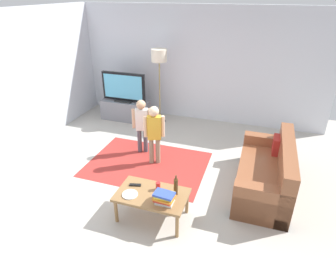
{
  "coord_description": "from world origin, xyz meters",
  "views": [
    {
      "loc": [
        1.46,
        -3.76,
        2.99
      ],
      "look_at": [
        0.0,
        0.6,
        0.65
      ],
      "focal_mm": 30.75,
      "sensor_mm": 36.0,
      "label": 1
    }
  ],
  "objects_px": {
    "book_stack": "(164,197)",
    "bottle": "(176,186)",
    "couch": "(269,175)",
    "floor_lamp": "(159,60)",
    "child_near_tv": "(142,122)",
    "child_center": "(154,130)",
    "soda_can": "(158,186)",
    "tv_stand": "(126,110)",
    "tv_remote": "(135,185)",
    "coffee_table": "(152,197)",
    "plate": "(130,194)",
    "tv": "(124,87)"
  },
  "relations": [
    {
      "from": "tv",
      "to": "plate",
      "type": "height_order",
      "value": "tv"
    },
    {
      "from": "floor_lamp",
      "to": "soda_can",
      "type": "height_order",
      "value": "floor_lamp"
    },
    {
      "from": "child_center",
      "to": "plate",
      "type": "distance_m",
      "value": 1.55
    },
    {
      "from": "book_stack",
      "to": "bottle",
      "type": "relative_size",
      "value": 0.9
    },
    {
      "from": "tv_stand",
      "to": "tv_remote",
      "type": "relative_size",
      "value": 7.06
    },
    {
      "from": "couch",
      "to": "tv_remote",
      "type": "distance_m",
      "value": 2.17
    },
    {
      "from": "tv_remote",
      "to": "floor_lamp",
      "type": "bearing_deg",
      "value": 88.94
    },
    {
      "from": "coffee_table",
      "to": "tv_remote",
      "type": "relative_size",
      "value": 5.88
    },
    {
      "from": "floor_lamp",
      "to": "soda_can",
      "type": "distance_m",
      "value": 3.47
    },
    {
      "from": "couch",
      "to": "floor_lamp",
      "type": "xyz_separation_m",
      "value": [
        -2.62,
        2.03,
        1.25
      ]
    },
    {
      "from": "couch",
      "to": "floor_lamp",
      "type": "relative_size",
      "value": 1.01
    },
    {
      "from": "book_stack",
      "to": "tv_remote",
      "type": "distance_m",
      "value": 0.57
    },
    {
      "from": "couch",
      "to": "book_stack",
      "type": "xyz_separation_m",
      "value": [
        -1.34,
        -1.33,
        0.22
      ]
    },
    {
      "from": "tv",
      "to": "soda_can",
      "type": "height_order",
      "value": "tv"
    },
    {
      "from": "tv",
      "to": "floor_lamp",
      "type": "bearing_deg",
      "value": 11.24
    },
    {
      "from": "tv_stand",
      "to": "floor_lamp",
      "type": "xyz_separation_m",
      "value": [
        0.87,
        0.15,
        1.3
      ]
    },
    {
      "from": "bottle",
      "to": "tv_remote",
      "type": "height_order",
      "value": "bottle"
    },
    {
      "from": "couch",
      "to": "child_center",
      "type": "distance_m",
      "value": 2.1
    },
    {
      "from": "tv",
      "to": "floor_lamp",
      "type": "distance_m",
      "value": 1.13
    },
    {
      "from": "child_near_tv",
      "to": "tv_remote",
      "type": "distance_m",
      "value": 1.72
    },
    {
      "from": "plate",
      "to": "book_stack",
      "type": "bearing_deg",
      "value": 0.23
    },
    {
      "from": "child_center",
      "to": "tv_stand",
      "type": "bearing_deg",
      "value": 130.33
    },
    {
      "from": "tv_stand",
      "to": "child_center",
      "type": "distance_m",
      "value": 2.26
    },
    {
      "from": "coffee_table",
      "to": "bottle",
      "type": "xyz_separation_m",
      "value": [
        0.32,
        0.1,
        0.18
      ]
    },
    {
      "from": "child_center",
      "to": "plate",
      "type": "xyz_separation_m",
      "value": [
        0.21,
        -1.51,
        -0.26
      ]
    },
    {
      "from": "tv_stand",
      "to": "bottle",
      "type": "bearing_deg",
      "value": -53.0
    },
    {
      "from": "tv_remote",
      "to": "plate",
      "type": "relative_size",
      "value": 0.77
    },
    {
      "from": "book_stack",
      "to": "floor_lamp",
      "type": "bearing_deg",
      "value": 110.96
    },
    {
      "from": "floor_lamp",
      "to": "plate",
      "type": "relative_size",
      "value": 8.09
    },
    {
      "from": "tv",
      "to": "soda_can",
      "type": "bearing_deg",
      "value": -56.09
    },
    {
      "from": "bottle",
      "to": "soda_can",
      "type": "height_order",
      "value": "bottle"
    },
    {
      "from": "child_center",
      "to": "soda_can",
      "type": "xyz_separation_m",
      "value": [
        0.54,
        -1.27,
        -0.21
      ]
    },
    {
      "from": "couch",
      "to": "coffee_table",
      "type": "distance_m",
      "value": 1.98
    },
    {
      "from": "floor_lamp",
      "to": "child_near_tv",
      "type": "bearing_deg",
      "value": -83.15
    },
    {
      "from": "floor_lamp",
      "to": "book_stack",
      "type": "xyz_separation_m",
      "value": [
        1.28,
        -3.35,
        -1.04
      ]
    },
    {
      "from": "floor_lamp",
      "to": "child_center",
      "type": "bearing_deg",
      "value": -72.94
    },
    {
      "from": "bottle",
      "to": "plate",
      "type": "relative_size",
      "value": 1.42
    },
    {
      "from": "book_stack",
      "to": "child_near_tv",
      "type": "bearing_deg",
      "value": 121.13
    },
    {
      "from": "tv_stand",
      "to": "couch",
      "type": "height_order",
      "value": "couch"
    },
    {
      "from": "bottle",
      "to": "soda_can",
      "type": "xyz_separation_m",
      "value": [
        -0.27,
        0.02,
        -0.07
      ]
    },
    {
      "from": "tv_remote",
      "to": "soda_can",
      "type": "bearing_deg",
      "value": -11.38
    },
    {
      "from": "book_stack",
      "to": "soda_can",
      "type": "xyz_separation_m",
      "value": [
        -0.18,
        0.24,
        -0.03
      ]
    },
    {
      "from": "bottle",
      "to": "couch",
      "type": "bearing_deg",
      "value": 41.74
    },
    {
      "from": "couch",
      "to": "book_stack",
      "type": "distance_m",
      "value": 1.89
    },
    {
      "from": "book_stack",
      "to": "tv_remote",
      "type": "bearing_deg",
      "value": 157.52
    },
    {
      "from": "coffee_table",
      "to": "bottle",
      "type": "distance_m",
      "value": 0.38
    },
    {
      "from": "floor_lamp",
      "to": "book_stack",
      "type": "relative_size",
      "value": 6.28
    },
    {
      "from": "child_center",
      "to": "bottle",
      "type": "xyz_separation_m",
      "value": [
        0.81,
        -1.29,
        -0.14
      ]
    },
    {
      "from": "tv_stand",
      "to": "child_near_tv",
      "type": "distance_m",
      "value": 1.79
    },
    {
      "from": "couch",
      "to": "bottle",
      "type": "distance_m",
      "value": 1.69
    }
  ]
}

